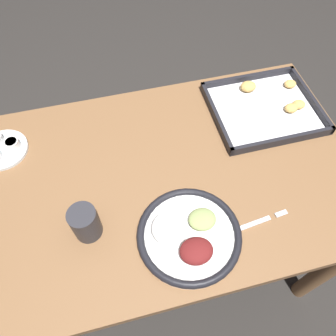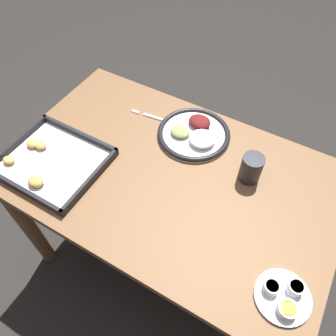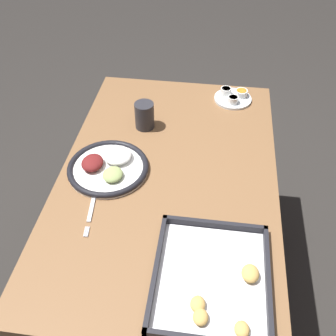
{
  "view_description": "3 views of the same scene",
  "coord_description": "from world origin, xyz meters",
  "px_view_note": "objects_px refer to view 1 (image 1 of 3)",
  "views": [
    {
      "loc": [
        -0.12,
        -0.49,
        1.51
      ],
      "look_at": [
        0.0,
        0.0,
        0.73
      ],
      "focal_mm": 35.0,
      "sensor_mm": 36.0,
      "label": 1
    },
    {
      "loc": [
        -0.33,
        0.58,
        1.6
      ],
      "look_at": [
        0.0,
        0.0,
        0.73
      ],
      "focal_mm": 35.0,
      "sensor_mm": 36.0,
      "label": 2
    },
    {
      "loc": [
        0.91,
        0.12,
        1.61
      ],
      "look_at": [
        0.0,
        0.0,
        0.73
      ],
      "focal_mm": 42.0,
      "sensor_mm": 36.0,
      "label": 3
    }
  ],
  "objects_px": {
    "saucer_plate": "(1,148)",
    "baking_tray": "(265,107)",
    "drinking_cup": "(85,223)",
    "dinner_plate": "(188,235)",
    "fork": "(249,225)"
  },
  "relations": [
    {
      "from": "fork",
      "to": "dinner_plate",
      "type": "bearing_deg",
      "value": 169.85
    },
    {
      "from": "dinner_plate",
      "to": "baking_tray",
      "type": "relative_size",
      "value": 0.79
    },
    {
      "from": "dinner_plate",
      "to": "saucer_plate",
      "type": "distance_m",
      "value": 0.62
    },
    {
      "from": "drinking_cup",
      "to": "baking_tray",
      "type": "bearing_deg",
      "value": 24.95
    },
    {
      "from": "saucer_plate",
      "to": "drinking_cup",
      "type": "distance_m",
      "value": 0.4
    },
    {
      "from": "saucer_plate",
      "to": "baking_tray",
      "type": "xyz_separation_m",
      "value": [
        0.84,
        -0.04,
        -0.0
      ]
    },
    {
      "from": "fork",
      "to": "drinking_cup",
      "type": "distance_m",
      "value": 0.42
    },
    {
      "from": "fork",
      "to": "baking_tray",
      "type": "xyz_separation_m",
      "value": [
        0.21,
        0.38,
        0.01
      ]
    },
    {
      "from": "saucer_plate",
      "to": "fork",
      "type": "bearing_deg",
      "value": -33.25
    },
    {
      "from": "saucer_plate",
      "to": "baking_tray",
      "type": "height_order",
      "value": "saucer_plate"
    },
    {
      "from": "dinner_plate",
      "to": "saucer_plate",
      "type": "height_order",
      "value": "dinner_plate"
    },
    {
      "from": "dinner_plate",
      "to": "drinking_cup",
      "type": "relative_size",
      "value": 2.66
    },
    {
      "from": "fork",
      "to": "drinking_cup",
      "type": "xyz_separation_m",
      "value": [
        -0.41,
        0.09,
        0.05
      ]
    },
    {
      "from": "saucer_plate",
      "to": "baking_tray",
      "type": "distance_m",
      "value": 0.84
    },
    {
      "from": "baking_tray",
      "to": "drinking_cup",
      "type": "xyz_separation_m",
      "value": [
        -0.62,
        -0.29,
        0.04
      ]
    }
  ]
}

